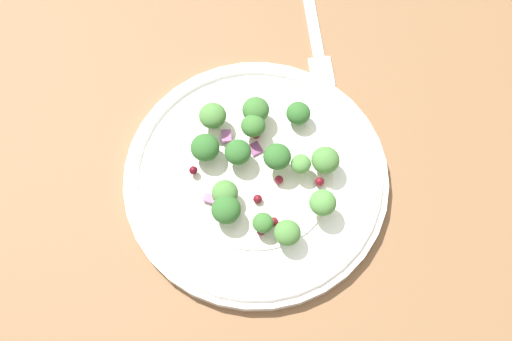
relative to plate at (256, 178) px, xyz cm
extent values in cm
cube|color=brown|center=(2.79, -2.11, -1.86)|extent=(180.00, 180.00, 2.00)
cylinder|color=white|center=(0.00, 0.00, -0.26)|extent=(25.90, 25.90, 1.20)
torus|color=white|center=(0.00, 0.00, 0.34)|extent=(24.83, 24.83, 1.00)
cylinder|color=white|center=(0.00, 0.00, 0.44)|extent=(15.02, 15.02, 0.20)
cylinder|color=#8EB77A|center=(4.47, -0.25, 1.39)|extent=(0.89, 0.89, 0.89)
ellipsoid|color=#386B2D|center=(4.47, -0.25, 2.46)|extent=(2.38, 2.38, 1.78)
cylinder|color=#ADD18E|center=(-2.02, 3.18, 1.02)|extent=(0.94, 0.94, 0.94)
ellipsoid|color=#477A38|center=(-2.02, 3.18, 2.15)|extent=(2.50, 2.50, 1.87)
cylinder|color=#ADD18E|center=(-0.02, -4.30, 1.49)|extent=(0.72, 0.72, 0.72)
ellipsoid|color=#4C843D|center=(-0.02, -4.30, 2.35)|extent=(1.93, 1.93, 1.44)
cylinder|color=#9EC684|center=(2.78, 4.61, 1.01)|extent=(1.05, 1.05, 1.05)
ellipsoid|color=#2D6028|center=(2.78, 4.61, 2.27)|extent=(2.79, 2.79, 2.09)
cylinder|color=#ADD18E|center=(-3.72, 3.23, 1.00)|extent=(1.04, 1.04, 1.04)
ellipsoid|color=#2D6028|center=(-3.72, 3.23, 2.25)|extent=(2.76, 2.76, 2.07)
cylinder|color=#ADD18E|center=(6.17, -0.71, 1.27)|extent=(1.00, 1.00, 1.00)
ellipsoid|color=#386B2D|center=(6.17, -0.71, 2.47)|extent=(2.67, 2.67, 2.00)
cylinder|color=#8EB77A|center=(5.58, -4.87, 0.83)|extent=(0.90, 0.90, 0.90)
ellipsoid|color=#2D6028|center=(5.58, -4.87, 1.91)|extent=(2.41, 2.41, 1.81)
cylinder|color=#ADD18E|center=(-4.22, -5.72, 1.43)|extent=(0.95, 0.95, 0.95)
ellipsoid|color=#4C843D|center=(-4.22, -5.72, 2.57)|extent=(2.54, 2.54, 1.90)
cylinder|color=#ADD18E|center=(0.78, -2.26, 1.61)|extent=(1.00, 1.00, 1.00)
ellipsoid|color=#2D6028|center=(0.78, -2.26, 2.81)|extent=(2.66, 2.66, 1.99)
cylinder|color=#ADD18E|center=(6.00, 3.56, 1.28)|extent=(1.01, 1.01, 1.01)
ellipsoid|color=#477A38|center=(6.00, 3.56, 2.49)|extent=(2.70, 2.70, 2.03)
cylinder|color=#ADD18E|center=(1.90, 1.52, 1.19)|extent=(0.96, 0.96, 0.96)
ellipsoid|color=#2D6028|center=(1.90, 1.52, 2.34)|extent=(2.57, 2.57, 1.93)
cylinder|color=#ADD18E|center=(-6.56, -1.71, 0.97)|extent=(0.93, 0.93, 0.93)
ellipsoid|color=#477A38|center=(-6.56, -1.71, 2.09)|extent=(2.48, 2.48, 1.86)
cylinder|color=#9EC684|center=(-5.32, -0.01, 1.09)|extent=(0.74, 0.74, 0.74)
ellipsoid|color=#386B2D|center=(-5.32, -0.01, 1.97)|extent=(1.96, 1.96, 1.47)
cylinder|color=#9EC684|center=(0.12, -6.69, 1.06)|extent=(1.02, 1.02, 1.02)
ellipsoid|color=#477A38|center=(0.12, -6.69, 2.28)|extent=(2.72, 2.72, 2.04)
sphere|color=maroon|center=(4.15, -0.47, 1.22)|extent=(0.99, 0.99, 0.99)
sphere|color=maroon|center=(-2.56, 0.14, 0.93)|extent=(0.87, 0.87, 0.87)
sphere|color=#4C0A14|center=(0.96, 5.97, 1.28)|extent=(0.83, 0.83, 0.83)
sphere|color=maroon|center=(-4.92, -1.11, 0.76)|extent=(0.83, 0.83, 0.83)
sphere|color=#4C0A14|center=(-5.79, 0.22, 0.97)|extent=(0.81, 0.81, 0.81)
sphere|color=maroon|center=(-0.92, -2.28, 1.15)|extent=(0.85, 0.85, 0.85)
sphere|color=maroon|center=(-1.57, -5.95, 1.13)|extent=(0.89, 0.89, 0.89)
cube|color=#A35B93|center=(-1.97, 4.66, 0.95)|extent=(1.29, 1.46, 0.34)
cube|color=#934C84|center=(4.28, 2.44, 1.07)|extent=(1.29, 1.02, 0.59)
cube|color=#843D75|center=(2.58, -0.25, 0.62)|extent=(1.59, 1.53, 0.40)
cube|color=silver|center=(20.77, -8.37, -0.61)|extent=(15.00, 1.22, 0.50)
cube|color=silver|center=(11.47, -8.35, -0.61)|extent=(3.60, 2.41, 0.50)
camera|label=1|loc=(-24.26, 2.87, 60.72)|focal=46.94mm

